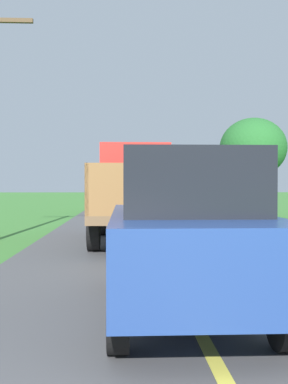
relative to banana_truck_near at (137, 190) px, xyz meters
The scene contains 4 objects.
banana_truck_near is the anchor object (origin of this frame).
banana_truck_far 13.97m from the banana_truck_near, 89.01° to the left, with size 2.38×5.81×2.80m.
roadside_tree_near_left 10.80m from the banana_truck_near, 55.73° to the left, with size 3.25×3.25×4.92m.
following_car 7.79m from the banana_truck_near, 87.46° to the right, with size 1.74×4.10×1.92m.
Camera 1 is at (-0.79, -1.57, 1.62)m, focal length 42.08 mm.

